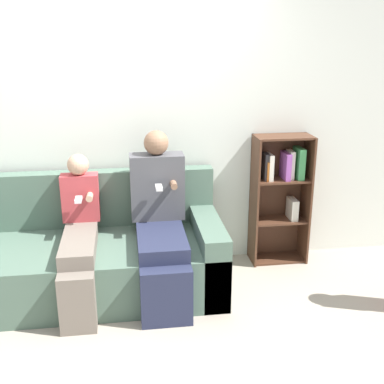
{
  "coord_description": "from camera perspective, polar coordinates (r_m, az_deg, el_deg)",
  "views": [
    {
      "loc": [
        0.14,
        -2.96,
        1.97
      ],
      "look_at": [
        0.65,
        0.62,
        0.77
      ],
      "focal_mm": 45.0,
      "sensor_mm": 36.0,
      "label": 1
    }
  ],
  "objects": [
    {
      "name": "adult_seated",
      "position": [
        3.7,
        -3.82,
        -2.91
      ],
      "size": [
        0.43,
        0.88,
        1.25
      ],
      "color": "#232842",
      "rests_on": "ground_plane"
    },
    {
      "name": "child_seated",
      "position": [
        3.7,
        -13.24,
        -5.03
      ],
      "size": [
        0.29,
        0.9,
        1.08
      ],
      "color": "#70665B",
      "rests_on": "ground_plane"
    },
    {
      "name": "back_wall",
      "position": [
        4.08,
        -10.08,
        8.22
      ],
      "size": [
        10.0,
        0.06,
        2.55
      ],
      "color": "silver",
      "rests_on": "ground_plane"
    },
    {
      "name": "ground_plane",
      "position": [
        3.56,
        -9.37,
        -15.59
      ],
      "size": [
        14.0,
        14.0,
        0.0
      ],
      "primitive_type": "plane",
      "color": "#9E9384"
    },
    {
      "name": "bookshelf",
      "position": [
        4.3,
        10.42,
        0.12
      ],
      "size": [
        0.49,
        0.27,
        1.15
      ],
      "color": "#4C2D1E",
      "rests_on": "ground_plane"
    },
    {
      "name": "couch",
      "position": [
        3.92,
        -11.99,
        -7.67
      ],
      "size": [
        2.07,
        0.93,
        0.89
      ],
      "color": "#4C6656",
      "rests_on": "ground_plane"
    }
  ]
}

